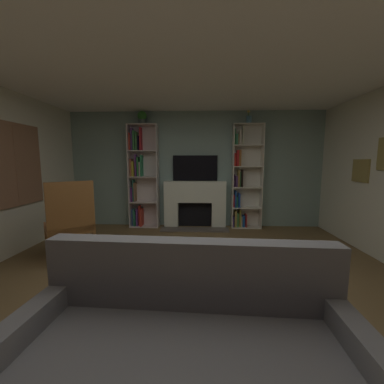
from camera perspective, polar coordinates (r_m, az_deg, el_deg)
The scene contains 12 objects.
ground_plane at distance 2.94m, azimuth -1.02°, elevation -23.00°, with size 6.93×6.93×0.00m, color brown.
wall_back_accent at distance 5.46m, azimuth 0.77°, elevation 5.35°, with size 5.77×0.06×2.59m, color gray.
ceiling at distance 2.78m, azimuth -1.16°, elevation 31.47°, with size 5.77×5.90×0.06m, color white.
fireplace at distance 5.37m, azimuth 0.71°, elevation -2.57°, with size 1.48×0.56×1.05m.
tv at distance 5.39m, azimuth 0.76°, elevation 5.74°, with size 1.00×0.06×0.57m, color black.
bookshelf_left at distance 5.51m, azimuth -12.16°, elevation 3.53°, with size 0.65×0.29×2.29m.
bookshelf_right at distance 5.42m, azimuth 12.16°, elevation 2.92°, with size 0.65×0.27×2.29m.
potted_plant at distance 5.51m, azimuth -11.87°, elevation 17.11°, with size 0.20×0.20×0.28m.
vase_with_flowers at distance 5.44m, azimuth 13.47°, elevation 16.75°, with size 0.12×0.12×0.28m.
couch at distance 1.80m, azimuth -1.21°, elevation -33.79°, with size 2.11×0.90×0.93m.
armchair at distance 4.06m, azimuth -27.23°, elevation -6.19°, with size 0.87×0.87×1.20m.
coffee_table at distance 2.41m, azimuth -0.07°, elevation -21.76°, with size 0.97×0.48×0.36m.
Camera 1 is at (0.15, -2.53, 1.48)m, focal length 22.25 mm.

